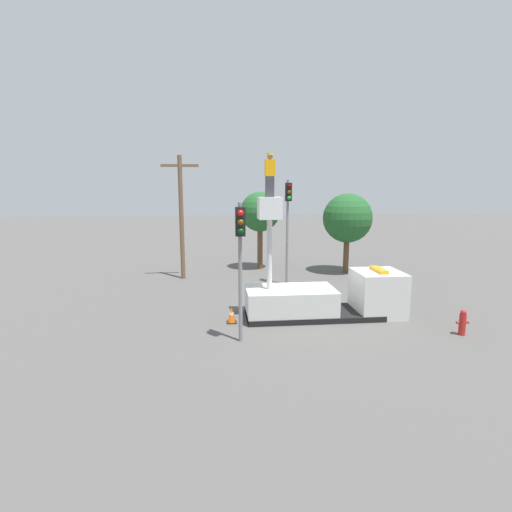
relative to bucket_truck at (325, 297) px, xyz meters
The scene contains 10 objects.
ground_plane 1.01m from the bucket_truck, behind, with size 120.00×120.00×0.00m, color #565451.
bucket_truck is the anchor object (origin of this frame).
worker 5.75m from the bucket_truck, behind, with size 0.40×0.26×1.75m.
traffic_light_pole 5.39m from the bucket_truck, 145.80° to the right, with size 0.34×0.57×5.07m.
traffic_light_across 6.58m from the bucket_truck, 96.48° to the left, with size 0.34×0.57×5.93m.
fire_hydrant 5.38m from the bucket_truck, 30.47° to the right, with size 0.50×0.26×1.00m.
traffic_cone_rear 4.15m from the bucket_truck, behind, with size 0.41×0.41×0.68m.
tree_left_bg 10.86m from the bucket_truck, 99.26° to the left, with size 2.66×2.66×5.23m.
tree_right_bg 9.70m from the bucket_truck, 66.10° to the left, with size 3.15×3.15×5.15m.
utility_pole 10.84m from the bucket_truck, 130.26° to the left, with size 2.20×0.26×7.39m.
Camera 1 is at (-4.19, -16.36, 5.66)m, focal length 28.00 mm.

